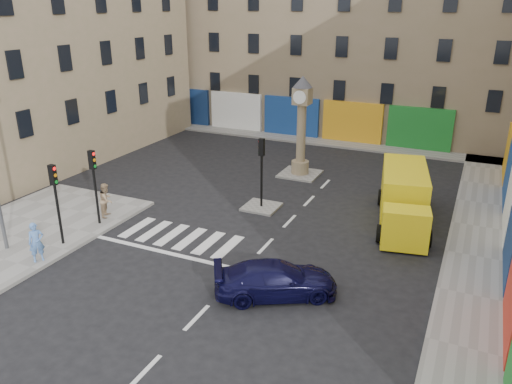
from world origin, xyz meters
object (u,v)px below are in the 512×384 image
Objects in this scene: traffic_light_left_far at (94,175)px; pedestrian_blue at (36,242)px; traffic_light_island at (262,162)px; pedestrian_tan at (106,200)px; clock_pillar at (302,120)px; navy_sedan at (276,280)px; traffic_light_left_near at (55,192)px; yellow_van at (404,197)px.

traffic_light_left_far is 2.16× the size of pedestrian_blue.
pedestrian_blue is (-6.00, -9.44, -1.58)m from traffic_light_island.
pedestrian_blue is 0.98× the size of pedestrian_tan.
traffic_light_island is 0.61× the size of clock_pillar.
traffic_light_left_far reaches higher than pedestrian_blue.
pedestrian_tan reaches higher than navy_sedan.
navy_sedan is at bearing 1.64° from traffic_light_left_near.
yellow_van is at bearing -16.98° from pedestrian_blue.
traffic_light_island is at bearing -2.77° from navy_sedan.
clock_pillar is 8.74m from yellow_van.
traffic_light_island is 8.70m from navy_sedan.
traffic_light_left_far is 8.30m from traffic_light_island.
navy_sedan is 10.88m from pedestrian_tan.
traffic_light_left_near is 10.43m from navy_sedan.
traffic_light_left_far is 0.51× the size of yellow_van.
traffic_light_left_far is 1.84m from pedestrian_tan.
yellow_van is (13.38, 9.21, -1.36)m from traffic_light_left_near.
clock_pillar is 14.36m from navy_sedan.
traffic_light_left_near is at bearing -90.00° from traffic_light_left_far.
traffic_light_island is (6.30, 7.80, -0.03)m from traffic_light_left_near.
navy_sedan is 9.47m from yellow_van.
traffic_light_left_near is at bearing -128.93° from traffic_light_island.
navy_sedan is 2.62× the size of pedestrian_tan.
pedestrian_tan is at bearing 39.28° from pedestrian_blue.
clock_pillar is 1.33× the size of navy_sedan.
yellow_van is 4.23× the size of pedestrian_blue.
yellow_van is 17.00m from pedestrian_blue.
traffic_light_left_near is at bearing 163.83° from pedestrian_tan.
clock_pillar is 3.50× the size of pedestrian_tan.
traffic_light_island is 2.16× the size of pedestrian_blue.
pedestrian_blue is at bearing -151.15° from yellow_van.
traffic_light_left_far is at bearing -139.40° from traffic_light_island.
traffic_light_left_far is at bearing -118.94° from clock_pillar.
traffic_light_left_far is at bearing 173.71° from pedestrian_tan.
traffic_light_left_near is 1.00× the size of traffic_light_left_far.
traffic_light_left_far is (0.00, 2.40, 0.00)m from traffic_light_left_near.
traffic_light_left_near and traffic_light_left_far have the same top height.
pedestrian_blue is (-13.08, -10.85, -0.26)m from yellow_van.
clock_pillar reaches higher than traffic_light_left_near.
traffic_light_left_far is 10.64m from navy_sedan.
traffic_light_left_near is 0.61× the size of clock_pillar.
yellow_van reaches higher than pedestrian_blue.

